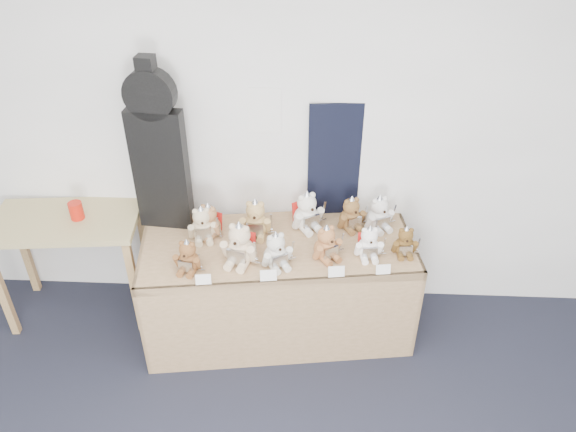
{
  "coord_description": "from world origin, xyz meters",
  "views": [
    {
      "loc": [
        0.34,
        -0.76,
        2.93
      ],
      "look_at": [
        0.2,
        2.01,
        1.02
      ],
      "focal_mm": 35.0,
      "sensor_mm": 36.0,
      "label": 1
    }
  ],
  "objects_px": {
    "teddy_front_left": "(240,245)",
    "teddy_back_far_left": "(209,222)",
    "guitar_case": "(158,149)",
    "teddy_front_right": "(327,244)",
    "teddy_front_far_left": "(188,257)",
    "red_cup": "(76,211)",
    "teddy_back_right": "(351,215)",
    "teddy_back_left": "(202,225)",
    "teddy_front_centre": "(276,251)",
    "teddy_front_end": "(405,242)",
    "teddy_back_end": "(379,214)",
    "teddy_back_centre_right": "(307,212)",
    "display_table": "(279,270)",
    "teddy_front_far_right": "(369,244)",
    "teddy_back_centre_left": "(256,220)",
    "side_table": "(68,234)"
  },
  "relations": [
    {
      "from": "red_cup",
      "to": "side_table",
      "type": "bearing_deg",
      "value": -172.8
    },
    {
      "from": "red_cup",
      "to": "teddy_back_right",
      "type": "height_order",
      "value": "teddy_back_right"
    },
    {
      "from": "teddy_back_centre_left",
      "to": "teddy_back_end",
      "type": "distance_m",
      "value": 0.81
    },
    {
      "from": "teddy_front_right",
      "to": "teddy_back_centre_left",
      "type": "xyz_separation_m",
      "value": [
        -0.46,
        0.22,
        0.01
      ]
    },
    {
      "from": "display_table",
      "to": "teddy_front_end",
      "type": "xyz_separation_m",
      "value": [
        0.79,
        0.01,
        0.25
      ]
    },
    {
      "from": "red_cup",
      "to": "teddy_front_left",
      "type": "height_order",
      "value": "teddy_front_left"
    },
    {
      "from": "teddy_front_left",
      "to": "teddy_front_right",
      "type": "bearing_deg",
      "value": 21.57
    },
    {
      "from": "red_cup",
      "to": "teddy_front_end",
      "type": "distance_m",
      "value": 2.15
    },
    {
      "from": "teddy_front_end",
      "to": "red_cup",
      "type": "bearing_deg",
      "value": 172.01
    },
    {
      "from": "guitar_case",
      "to": "teddy_front_centre",
      "type": "xyz_separation_m",
      "value": [
        0.76,
        -0.41,
        -0.46
      ]
    },
    {
      "from": "teddy_front_left",
      "to": "teddy_back_centre_right",
      "type": "xyz_separation_m",
      "value": [
        0.4,
        0.38,
        -0.01
      ]
    },
    {
      "from": "display_table",
      "to": "red_cup",
      "type": "bearing_deg",
      "value": 163.82
    },
    {
      "from": "teddy_front_far_right",
      "to": "teddy_back_right",
      "type": "xyz_separation_m",
      "value": [
        -0.1,
        0.3,
        0.01
      ]
    },
    {
      "from": "red_cup",
      "to": "teddy_back_right",
      "type": "distance_m",
      "value": 1.82
    },
    {
      "from": "guitar_case",
      "to": "teddy_front_right",
      "type": "relative_size",
      "value": 4.48
    },
    {
      "from": "teddy_back_right",
      "to": "guitar_case",
      "type": "bearing_deg",
      "value": 154.82
    },
    {
      "from": "teddy_back_left",
      "to": "teddy_back_end",
      "type": "height_order",
      "value": "teddy_back_end"
    },
    {
      "from": "teddy_front_left",
      "to": "teddy_front_far_right",
      "type": "distance_m",
      "value": 0.79
    },
    {
      "from": "guitar_case",
      "to": "teddy_back_left",
      "type": "xyz_separation_m",
      "value": [
        0.27,
        -0.16,
        -0.46
      ]
    },
    {
      "from": "teddy_front_left",
      "to": "teddy_back_far_left",
      "type": "xyz_separation_m",
      "value": [
        -0.24,
        0.27,
        -0.02
      ]
    },
    {
      "from": "guitar_case",
      "to": "teddy_front_centre",
      "type": "relative_size",
      "value": 4.41
    },
    {
      "from": "display_table",
      "to": "teddy_back_right",
      "type": "distance_m",
      "value": 0.6
    },
    {
      "from": "teddy_front_left",
      "to": "teddy_back_centre_left",
      "type": "xyz_separation_m",
      "value": [
        0.07,
        0.29,
        -0.01
      ]
    },
    {
      "from": "teddy_front_right",
      "to": "teddy_back_centre_right",
      "type": "height_order",
      "value": "teddy_back_centre_right"
    },
    {
      "from": "teddy_front_end",
      "to": "teddy_back_end",
      "type": "bearing_deg",
      "value": 114.08
    },
    {
      "from": "display_table",
      "to": "teddy_back_end",
      "type": "xyz_separation_m",
      "value": [
        0.65,
        0.29,
        0.26
      ]
    },
    {
      "from": "teddy_front_far_left",
      "to": "teddy_front_end",
      "type": "relative_size",
      "value": 1.08
    },
    {
      "from": "teddy_back_centre_right",
      "to": "teddy_front_centre",
      "type": "bearing_deg",
      "value": -143.85
    },
    {
      "from": "teddy_back_centre_right",
      "to": "teddy_back_far_left",
      "type": "bearing_deg",
      "value": 159.95
    },
    {
      "from": "side_table",
      "to": "teddy_back_far_left",
      "type": "distance_m",
      "value": 0.99
    },
    {
      "from": "display_table",
      "to": "teddy_front_end",
      "type": "relative_size",
      "value": 8.43
    },
    {
      "from": "display_table",
      "to": "teddy_front_far_left",
      "type": "relative_size",
      "value": 7.79
    },
    {
      "from": "side_table",
      "to": "teddy_front_left",
      "type": "height_order",
      "value": "teddy_front_left"
    },
    {
      "from": "side_table",
      "to": "teddy_back_end",
      "type": "xyz_separation_m",
      "value": [
        2.09,
        0.1,
        0.17
      ]
    },
    {
      "from": "teddy_front_far_right",
      "to": "red_cup",
      "type": "bearing_deg",
      "value": 166.81
    },
    {
      "from": "teddy_front_centre",
      "to": "teddy_front_right",
      "type": "distance_m",
      "value": 0.32
    },
    {
      "from": "guitar_case",
      "to": "teddy_front_far_right",
      "type": "relative_size",
      "value": 4.73
    },
    {
      "from": "teddy_front_end",
      "to": "teddy_back_end",
      "type": "relative_size",
      "value": 0.82
    },
    {
      "from": "teddy_front_centre",
      "to": "teddy_back_left",
      "type": "bearing_deg",
      "value": 125.55
    },
    {
      "from": "side_table",
      "to": "teddy_back_left",
      "type": "xyz_separation_m",
      "value": [
        0.94,
        -0.08,
        0.16
      ]
    },
    {
      "from": "guitar_case",
      "to": "teddy_front_right",
      "type": "height_order",
      "value": "guitar_case"
    },
    {
      "from": "teddy_front_right",
      "to": "teddy_back_centre_left",
      "type": "bearing_deg",
      "value": 120.63
    },
    {
      "from": "teddy_front_far_left",
      "to": "teddy_front_right",
      "type": "xyz_separation_m",
      "value": [
        0.83,
        0.16,
        0.01
      ]
    },
    {
      "from": "teddy_front_far_left",
      "to": "teddy_back_left",
      "type": "bearing_deg",
      "value": 93.87
    },
    {
      "from": "teddy_front_right",
      "to": "teddy_front_end",
      "type": "xyz_separation_m",
      "value": [
        0.49,
        0.06,
        -0.02
      ]
    },
    {
      "from": "teddy_back_centre_right",
      "to": "teddy_back_far_left",
      "type": "xyz_separation_m",
      "value": [
        -0.64,
        -0.12,
        -0.02
      ]
    },
    {
      "from": "teddy_front_centre",
      "to": "teddy_back_far_left",
      "type": "bearing_deg",
      "value": 120.01
    },
    {
      "from": "teddy_front_centre",
      "to": "teddy_back_centre_right",
      "type": "xyz_separation_m",
      "value": [
        0.18,
        0.41,
        0.01
      ]
    },
    {
      "from": "display_table",
      "to": "side_table",
      "type": "xyz_separation_m",
      "value": [
        -1.44,
        0.19,
        0.1
      ]
    },
    {
      "from": "guitar_case",
      "to": "teddy_front_far_left",
      "type": "bearing_deg",
      "value": -58.43
    }
  ]
}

